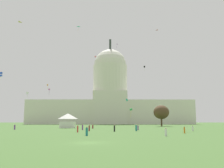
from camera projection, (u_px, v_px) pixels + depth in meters
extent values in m
plane|color=#42662D|center=(88.00, 143.00, 31.55)|extent=(800.00, 800.00, 0.00)
cube|color=silver|center=(70.00, 112.00, 207.69)|extent=(66.16, 25.49, 19.17)
cube|color=silver|center=(150.00, 112.00, 208.15)|extent=(66.16, 25.49, 19.17)
cube|color=silver|center=(110.00, 108.00, 208.42)|extent=(26.83, 28.04, 26.10)
cylinder|color=silver|center=(110.00, 79.00, 211.94)|extent=(28.15, 28.15, 22.85)
sphere|color=silver|center=(110.00, 65.00, 213.59)|extent=(27.13, 27.13, 27.13)
cylinder|color=#2D3833|center=(110.00, 45.00, 216.20)|extent=(1.80, 1.80, 9.11)
cube|color=white|center=(68.00, 125.00, 97.79)|extent=(5.33, 6.35, 2.36)
pyramid|color=white|center=(68.00, 116.00, 98.27)|extent=(5.60, 6.66, 2.14)
cylinder|color=#4C3823|center=(162.00, 121.00, 128.09)|extent=(0.80, 0.80, 4.97)
ellipsoid|color=#4C3823|center=(161.00, 112.00, 128.75)|extent=(11.56, 11.65, 7.01)
cylinder|color=black|center=(114.00, 129.00, 64.27)|extent=(0.45, 0.45, 1.55)
sphere|color=beige|center=(114.00, 125.00, 64.40)|extent=(0.28, 0.28, 0.24)
cylinder|color=#703D93|center=(138.00, 128.00, 75.11)|extent=(0.37, 0.37, 1.37)
sphere|color=tan|center=(138.00, 125.00, 75.22)|extent=(0.22, 0.22, 0.20)
cylinder|color=#1E757A|center=(136.00, 128.00, 68.27)|extent=(0.56, 0.56, 1.55)
sphere|color=beige|center=(136.00, 125.00, 68.40)|extent=(0.29, 0.29, 0.24)
cylinder|color=maroon|center=(89.00, 128.00, 67.63)|extent=(0.43, 0.43, 1.42)
sphere|color=#A37556|center=(89.00, 125.00, 67.75)|extent=(0.27, 0.27, 0.23)
cylinder|color=#703D93|center=(15.00, 127.00, 78.54)|extent=(0.55, 0.55, 1.42)
sphere|color=beige|center=(15.00, 125.00, 78.66)|extent=(0.30, 0.30, 0.24)
cylinder|color=#703D93|center=(83.00, 127.00, 75.91)|extent=(0.52, 0.52, 1.51)
sphere|color=#A37556|center=(83.00, 125.00, 76.03)|extent=(0.27, 0.27, 0.21)
cylinder|color=red|center=(78.00, 129.00, 60.27)|extent=(0.38, 0.38, 1.50)
sphere|color=#A37556|center=(78.00, 126.00, 60.39)|extent=(0.23, 0.23, 0.20)
cylinder|color=silver|center=(166.00, 132.00, 45.38)|extent=(0.51, 0.51, 1.28)
sphere|color=tan|center=(166.00, 128.00, 45.49)|extent=(0.25, 0.25, 0.20)
cylinder|color=maroon|center=(93.00, 127.00, 89.23)|extent=(0.50, 0.50, 1.28)
sphere|color=tan|center=(93.00, 125.00, 89.34)|extent=(0.25, 0.25, 0.23)
cylinder|color=#1E757A|center=(87.00, 132.00, 46.47)|extent=(0.56, 0.56, 1.45)
sphere|color=#A37556|center=(87.00, 127.00, 46.59)|extent=(0.28, 0.28, 0.22)
cylinder|color=silver|center=(193.00, 129.00, 68.13)|extent=(0.65, 0.65, 1.26)
sphere|color=brown|center=(193.00, 126.00, 68.24)|extent=(0.30, 0.30, 0.21)
cylinder|color=orange|center=(184.00, 130.00, 55.78)|extent=(0.42, 0.42, 1.27)
sphere|color=brown|center=(184.00, 127.00, 55.88)|extent=(0.26, 0.26, 0.21)
pyramid|color=pink|center=(158.00, 31.00, 87.44)|extent=(1.06, 1.21, 0.19)
cube|color=green|center=(131.00, 110.00, 123.45)|extent=(1.31, 1.30, 0.65)
cube|color=green|center=(131.00, 109.00, 123.51)|extent=(1.31, 1.30, 0.65)
cylinder|color=yellow|center=(131.00, 114.00, 123.18)|extent=(0.26, 0.31, 3.28)
pyramid|color=gold|center=(19.00, 23.00, 74.61)|extent=(1.05, 1.41, 0.19)
cube|color=black|center=(144.00, 67.00, 158.77)|extent=(1.10, 1.14, 0.60)
cube|color=black|center=(144.00, 66.00, 158.84)|extent=(1.10, 1.14, 0.60)
cylinder|color=white|center=(144.00, 69.00, 158.58)|extent=(0.08, 0.36, 2.27)
cube|color=blue|center=(0.00, 76.00, 73.74)|extent=(1.58, 1.58, 0.64)
cube|color=blue|center=(0.00, 73.00, 73.85)|extent=(1.58, 1.58, 0.64)
cylinder|color=yellow|center=(0.00, 81.00, 73.53)|extent=(0.24, 0.27, 2.41)
pyramid|color=purple|center=(117.00, 44.00, 164.29)|extent=(1.18, 0.85, 0.21)
cylinder|color=purple|center=(117.00, 47.00, 164.39)|extent=(0.35, 0.13, 2.43)
pyramid|color=#33BCDB|center=(78.00, 27.00, 138.28)|extent=(1.80, 0.78, 0.30)
cylinder|color=gold|center=(78.00, 30.00, 138.39)|extent=(0.17, 0.10, 1.31)
cube|color=teal|center=(127.00, 100.00, 145.10)|extent=(1.11, 0.77, 1.48)
cube|color=orange|center=(48.00, 85.00, 155.85)|extent=(0.94, 0.31, 0.92)
cylinder|color=yellow|center=(48.00, 87.00, 155.63)|extent=(0.14, 0.19, 2.36)
pyramid|color=yellow|center=(94.00, 91.00, 175.68)|extent=(1.27, 1.76, 0.31)
cylinder|color=yellow|center=(94.00, 94.00, 175.24)|extent=(0.15, 0.36, 2.53)
cube|color=white|center=(27.00, 93.00, 111.34)|extent=(0.97, 0.60, 1.22)
cylinder|color=white|center=(27.00, 98.00, 111.01)|extent=(0.31, 0.12, 3.47)
cube|color=#D1339E|center=(49.00, 90.00, 135.02)|extent=(0.91, 0.93, 0.39)
cube|color=#D1339E|center=(49.00, 89.00, 135.08)|extent=(0.91, 0.93, 0.39)
cylinder|color=black|center=(49.00, 93.00, 134.77)|extent=(0.10, 0.33, 3.09)
cube|color=red|center=(95.00, 57.00, 191.72)|extent=(0.97, 1.04, 0.65)
cube|color=red|center=(95.00, 56.00, 191.80)|extent=(0.97, 1.04, 0.65)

